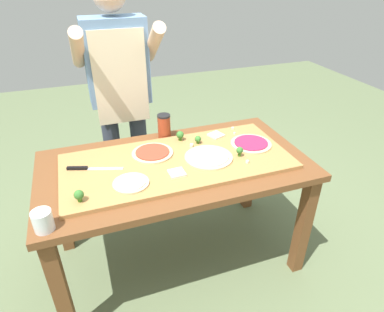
{
  "coord_description": "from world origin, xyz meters",
  "views": [
    {
      "loc": [
        -0.45,
        -1.55,
        1.75
      ],
      "look_at": [
        0.09,
        -0.04,
        0.8
      ],
      "focal_mm": 31.14,
      "sensor_mm": 36.0,
      "label": 1
    }
  ],
  "objects_px": {
    "pizza_whole_tomato_red": "(152,153)",
    "broccoli_floret_back_left": "(79,195)",
    "pizza_whole_beet_magenta": "(251,143)",
    "broccoli_floret_back_mid": "(198,139)",
    "sauce_jar": "(164,126)",
    "cheese_crumble_d": "(234,133)",
    "pizza_whole_white_garlic": "(131,183)",
    "cheese_crumble_b": "(233,128)",
    "cheese_crumble_c": "(248,162)",
    "prep_table": "(176,178)",
    "cheese_crumble_a": "(192,145)",
    "broccoli_floret_front_left": "(240,151)",
    "flour_cup": "(43,222)",
    "chefs_knife": "(87,168)",
    "pizza_whole_cheese_artichoke": "(209,157)",
    "broccoli_floret_front_mid": "(180,135)",
    "cook_center": "(120,88)",
    "pizza_slice_near_left": "(216,135)",
    "pizza_slice_near_right": "(177,173)"
  },
  "relations": [
    {
      "from": "pizza_whole_tomato_red",
      "to": "broccoli_floret_back_left",
      "type": "xyz_separation_m",
      "value": [
        -0.42,
        -0.32,
        0.03
      ]
    },
    {
      "from": "pizza_whole_beet_magenta",
      "to": "broccoli_floret_back_mid",
      "type": "xyz_separation_m",
      "value": [
        -0.3,
        0.12,
        0.02
      ]
    },
    {
      "from": "pizza_whole_beet_magenta",
      "to": "sauce_jar",
      "type": "bearing_deg",
      "value": 145.85
    },
    {
      "from": "pizza_whole_tomato_red",
      "to": "cheese_crumble_d",
      "type": "xyz_separation_m",
      "value": [
        0.56,
        0.07,
        -0.0
      ]
    },
    {
      "from": "pizza_whole_tomato_red",
      "to": "broccoli_floret_back_mid",
      "type": "bearing_deg",
      "value": 6.32
    },
    {
      "from": "pizza_whole_tomato_red",
      "to": "pizza_whole_white_garlic",
      "type": "height_order",
      "value": "same"
    },
    {
      "from": "cheese_crumble_b",
      "to": "cheese_crumble_c",
      "type": "height_order",
      "value": "same"
    },
    {
      "from": "prep_table",
      "to": "cheese_crumble_a",
      "type": "relative_size",
      "value": 81.39
    },
    {
      "from": "broccoli_floret_front_left",
      "to": "flour_cup",
      "type": "bearing_deg",
      "value": -166.82
    },
    {
      "from": "prep_table",
      "to": "pizza_whole_white_garlic",
      "type": "distance_m",
      "value": 0.34
    },
    {
      "from": "chefs_knife",
      "to": "cheese_crumble_b",
      "type": "distance_m",
      "value": 0.97
    },
    {
      "from": "flour_cup",
      "to": "pizza_whole_cheese_artichoke",
      "type": "bearing_deg",
      "value": 18.08
    },
    {
      "from": "broccoli_floret_front_mid",
      "to": "cook_center",
      "type": "bearing_deg",
      "value": 121.86
    },
    {
      "from": "chefs_knife",
      "to": "pizza_slice_near_left",
      "type": "xyz_separation_m",
      "value": [
        0.81,
        0.13,
        0.0
      ]
    },
    {
      "from": "pizza_whole_cheese_artichoke",
      "to": "broccoli_floret_front_left",
      "type": "distance_m",
      "value": 0.18
    },
    {
      "from": "pizza_whole_tomato_red",
      "to": "pizza_whole_white_garlic",
      "type": "bearing_deg",
      "value": -123.95
    },
    {
      "from": "cheese_crumble_a",
      "to": "cheese_crumble_c",
      "type": "height_order",
      "value": "cheese_crumble_a"
    },
    {
      "from": "broccoli_floret_front_mid",
      "to": "cheese_crumble_d",
      "type": "bearing_deg",
      "value": -6.06
    },
    {
      "from": "broccoli_floret_back_mid",
      "to": "broccoli_floret_front_left",
      "type": "distance_m",
      "value": 0.28
    },
    {
      "from": "pizza_slice_near_left",
      "to": "broccoli_floret_back_mid",
      "type": "xyz_separation_m",
      "value": [
        -0.14,
        -0.05,
        0.02
      ]
    },
    {
      "from": "cheese_crumble_c",
      "to": "pizza_whole_beet_magenta",
      "type": "bearing_deg",
      "value": 56.82
    },
    {
      "from": "pizza_slice_near_right",
      "to": "cheese_crumble_c",
      "type": "distance_m",
      "value": 0.4
    },
    {
      "from": "cheese_crumble_a",
      "to": "cook_center",
      "type": "bearing_deg",
      "value": 119.94
    },
    {
      "from": "pizza_slice_near_left",
      "to": "pizza_whole_beet_magenta",
      "type": "bearing_deg",
      "value": -48.44
    },
    {
      "from": "broccoli_floret_front_mid",
      "to": "sauce_jar",
      "type": "xyz_separation_m",
      "value": [
        -0.07,
        0.11,
        0.02
      ]
    },
    {
      "from": "pizza_whole_beet_magenta",
      "to": "pizza_whole_tomato_red",
      "type": "bearing_deg",
      "value": 171.37
    },
    {
      "from": "pizza_whole_beet_magenta",
      "to": "broccoli_floret_back_left",
      "type": "xyz_separation_m",
      "value": [
        -1.02,
        -0.23,
        0.03
      ]
    },
    {
      "from": "pizza_whole_cheese_artichoke",
      "to": "cheese_crumble_b",
      "type": "bearing_deg",
      "value": 45.25
    },
    {
      "from": "chefs_knife",
      "to": "broccoli_floret_back_left",
      "type": "distance_m",
      "value": 0.28
    },
    {
      "from": "broccoli_floret_front_left",
      "to": "cheese_crumble_b",
      "type": "distance_m",
      "value": 0.35
    },
    {
      "from": "sauce_jar",
      "to": "broccoli_floret_back_mid",
      "type": "bearing_deg",
      "value": -49.91
    },
    {
      "from": "pizza_slice_near_right",
      "to": "broccoli_floret_front_left",
      "type": "height_order",
      "value": "broccoli_floret_front_left"
    },
    {
      "from": "prep_table",
      "to": "chefs_knife",
      "type": "distance_m",
      "value": 0.5
    },
    {
      "from": "pizza_slice_near_right",
      "to": "sauce_jar",
      "type": "height_order",
      "value": "sauce_jar"
    },
    {
      "from": "pizza_whole_tomato_red",
      "to": "pizza_whole_white_garlic",
      "type": "distance_m",
      "value": 0.31
    },
    {
      "from": "broccoli_floret_front_mid",
      "to": "cook_center",
      "type": "relative_size",
      "value": 0.04
    },
    {
      "from": "broccoli_floret_back_mid",
      "to": "broccoli_floret_front_mid",
      "type": "xyz_separation_m",
      "value": [
        -0.09,
        0.08,
        0.01
      ]
    },
    {
      "from": "pizza_whole_white_garlic",
      "to": "broccoli_floret_front_mid",
      "type": "distance_m",
      "value": 0.53
    },
    {
      "from": "sauce_jar",
      "to": "cheese_crumble_c",
      "type": "bearing_deg",
      "value": -55.52
    },
    {
      "from": "pizza_whole_white_garlic",
      "to": "sauce_jar",
      "type": "height_order",
      "value": "sauce_jar"
    },
    {
      "from": "pizza_whole_beet_magenta",
      "to": "pizza_slice_near_right",
      "type": "distance_m",
      "value": 0.55
    },
    {
      "from": "broccoli_floret_back_left",
      "to": "flour_cup",
      "type": "distance_m",
      "value": 0.2
    },
    {
      "from": "cheese_crumble_d",
      "to": "cheese_crumble_c",
      "type": "bearing_deg",
      "value": -103.93
    },
    {
      "from": "pizza_whole_white_garlic",
      "to": "broccoli_floret_front_mid",
      "type": "bearing_deg",
      "value": 44.17
    },
    {
      "from": "chefs_knife",
      "to": "broccoli_floret_front_mid",
      "type": "height_order",
      "value": "broccoli_floret_front_mid"
    },
    {
      "from": "pizza_whole_cheese_artichoke",
      "to": "cheese_crumble_a",
      "type": "height_order",
      "value": "cheese_crumble_a"
    },
    {
      "from": "prep_table",
      "to": "broccoli_floret_back_left",
      "type": "xyz_separation_m",
      "value": [
        -0.53,
        -0.21,
        0.16
      ]
    },
    {
      "from": "pizza_slice_near_left",
      "to": "cheese_crumble_c",
      "type": "relative_size",
      "value": 5.72
    },
    {
      "from": "chefs_knife",
      "to": "cheese_crumble_a",
      "type": "xyz_separation_m",
      "value": [
        0.61,
        0.05,
        0.0
      ]
    },
    {
      "from": "pizza_whole_tomato_red",
      "to": "pizza_slice_near_right",
      "type": "distance_m",
      "value": 0.26
    }
  ]
}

